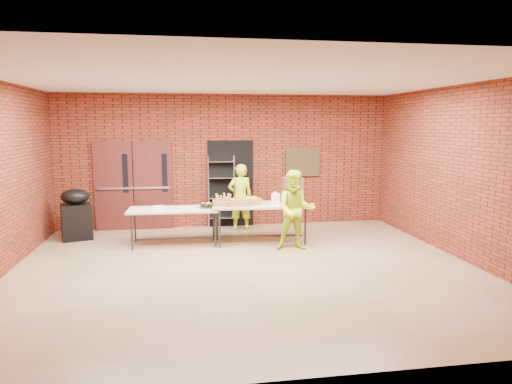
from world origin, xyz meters
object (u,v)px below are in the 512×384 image
at_px(covered_grill, 76,214).
at_px(volunteer_woman, 240,197).
at_px(volunteer_man, 296,210).
at_px(table_right, 260,207).
at_px(coffee_dispenser, 292,190).
at_px(wire_rack, 221,192).
at_px(table_left, 174,212).

distance_m(covered_grill, volunteer_woman, 3.64).
relative_size(covered_grill, volunteer_man, 0.70).
height_order(table_right, coffee_dispenser, coffee_dispenser).
height_order(wire_rack, volunteer_woman, wire_rack).
xyz_separation_m(table_left, volunteer_woman, (1.51, 1.12, 0.09)).
xyz_separation_m(coffee_dispenser, covered_grill, (-4.61, 0.76, -0.53)).
xyz_separation_m(covered_grill, volunteer_woman, (3.62, 0.31, 0.23)).
xyz_separation_m(wire_rack, coffee_dispenser, (1.40, -1.43, 0.22)).
xyz_separation_m(coffee_dispenser, volunteer_woman, (-0.99, 1.08, -0.30)).
relative_size(covered_grill, volunteer_woman, 0.71).
xyz_separation_m(wire_rack, volunteer_man, (1.29, -2.20, -0.08)).
bearing_deg(coffee_dispenser, covered_grill, 170.61).
bearing_deg(covered_grill, wire_rack, -4.69).
distance_m(wire_rack, coffee_dispenser, 2.02).
bearing_deg(volunteer_man, table_left, 171.83).
bearing_deg(coffee_dispenser, table_right, -170.29).
xyz_separation_m(wire_rack, table_left, (-1.10, -1.48, -0.17)).
distance_m(table_left, coffee_dispenser, 2.53).
bearing_deg(table_left, table_right, -0.57).
height_order(wire_rack, coffee_dispenser, wire_rack).
bearing_deg(volunteer_woman, wire_rack, -42.59).
xyz_separation_m(wire_rack, volunteer_woman, (0.41, -0.36, -0.09)).
bearing_deg(coffee_dispenser, wire_rack, 134.31).
distance_m(coffee_dispenser, volunteer_woman, 1.49).
bearing_deg(volunteer_woman, volunteer_man, 113.76).
bearing_deg(table_left, wire_rack, 55.22).
bearing_deg(covered_grill, table_right, -29.31).
xyz_separation_m(table_right, volunteer_woman, (-0.28, 1.20, 0.03)).
relative_size(coffee_dispenser, volunteer_woman, 0.34).
xyz_separation_m(table_left, volunteer_man, (2.39, -0.73, 0.10)).
bearing_deg(table_right, covered_grill, 171.44).
height_order(table_left, volunteer_woman, volunteer_woman).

